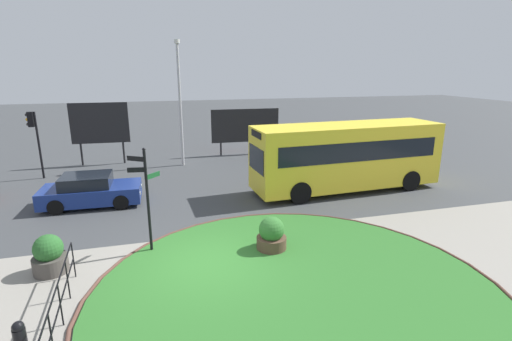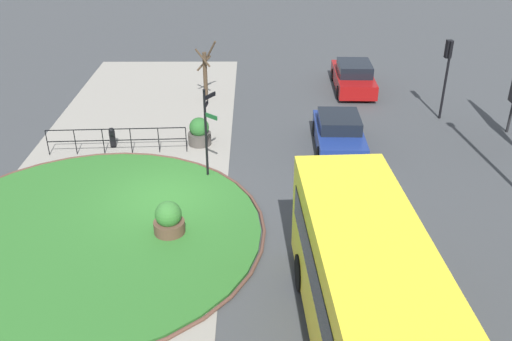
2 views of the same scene
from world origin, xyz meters
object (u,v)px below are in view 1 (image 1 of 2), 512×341
traffic_light_near (34,130)px  planter_kerbside (49,256)px  bollard_foreground (20,340)px  car_far_lane (91,191)px  bus_yellow (346,155)px  billboard_left (100,124)px  billboard_right (245,126)px  planter_near_signpost (272,236)px  signpost_directional (146,194)px  lamppost_tall (180,100)px

traffic_light_near → planter_kerbside: size_ratio=3.04×
bollard_foreground → car_far_lane: car_far_lane is taller
bus_yellow → planter_kerbside: size_ratio=7.81×
billboard_left → planter_kerbside: size_ratio=3.20×
billboard_right → bollard_foreground: bearing=-115.2°
billboard_right → planter_near_signpost: (-2.58, -14.13, -1.42)m
signpost_directional → lamppost_tall: size_ratio=0.47×
traffic_light_near → lamppost_tall: lamppost_tall is taller
planter_kerbside → signpost_directional: bearing=11.5°
signpost_directional → bollard_foreground: signpost_directional is taller
car_far_lane → lamppost_tall: lamppost_tall is taller
traffic_light_near → billboard_right: (12.08, 2.89, -0.68)m
bus_yellow → planter_near_signpost: bearing=40.9°
bollard_foreground → car_far_lane: bearing=89.4°
signpost_directional → planter_near_signpost: size_ratio=2.96×
signpost_directional → lamppost_tall: bearing=80.1°
signpost_directional → bollard_foreground: bearing=-121.8°
billboard_right → traffic_light_near: bearing=-164.4°
billboard_right → planter_near_signpost: billboard_right is taller
car_far_lane → billboard_right: size_ratio=0.89×
car_far_lane → billboard_right: (8.83, 8.01, 1.30)m
billboard_left → bus_yellow: bearing=-33.0°
bollard_foreground → billboard_left: 16.97m
traffic_light_near → signpost_directional: bearing=114.6°
bollard_foreground → planter_near_signpost: bearing=26.5°
car_far_lane → planter_kerbside: bearing=-91.9°
billboard_right → lamppost_tall: bearing=-153.8°
lamppost_tall → billboard_right: 5.24m
bollard_foreground → traffic_light_near: traffic_light_near is taller
planter_near_signpost → planter_kerbside: 6.62m
car_far_lane → billboard_left: billboard_left is taller
bollard_foreground → car_far_lane: size_ratio=0.21×
signpost_directional → bollard_foreground: 5.09m
bollard_foreground → traffic_light_near: bearing=102.3°
lamppost_tall → billboard_left: (-4.73, 1.52, -1.47)m
lamppost_tall → billboard_right: (4.42, 1.97, -2.00)m
billboard_left → planter_near_signpost: size_ratio=3.23×
traffic_light_near → billboard_left: size_ratio=0.95×
bus_yellow → car_far_lane: bus_yellow is taller
signpost_directional → planter_kerbside: size_ratio=2.93×
bus_yellow → traffic_light_near: traffic_light_near is taller
planter_near_signpost → billboard_right: bearing=79.6°
signpost_directional → traffic_light_near: bearing=119.0°
bollard_foreground → lamppost_tall: lamppost_tall is taller
signpost_directional → car_far_lane: size_ratio=0.84×
billboard_left → billboard_right: bearing=5.2°
lamppost_tall → bollard_foreground: bearing=-106.4°
bollard_foreground → car_far_lane: (0.10, 9.28, 0.20)m
billboard_right → planter_kerbside: size_ratio=3.93×
traffic_light_near → planter_near_signpost: bearing=125.8°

